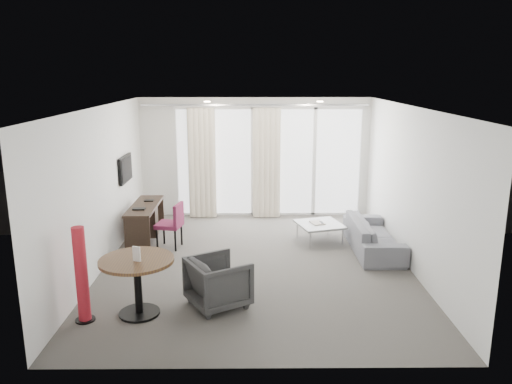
{
  "coord_description": "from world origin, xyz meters",
  "views": [
    {
      "loc": [
        -0.07,
        -7.8,
        3.13
      ],
      "look_at": [
        0.0,
        0.6,
        1.1
      ],
      "focal_mm": 35.0,
      "sensor_mm": 36.0,
      "label": 1
    }
  ],
  "objects_px": {
    "red_lamp": "(81,275)",
    "sofa": "(373,235)",
    "desk_chair": "(169,225)",
    "coffee_table": "(319,232)",
    "round_table": "(138,287)",
    "desk": "(146,223)",
    "rattan_chair_a": "(294,187)",
    "rattan_chair_b": "(336,186)",
    "tub_armchair": "(218,282)"
  },
  "relations": [
    {
      "from": "round_table",
      "to": "rattan_chair_a",
      "type": "bearing_deg",
      "value": 66.51
    },
    {
      "from": "red_lamp",
      "to": "rattan_chair_a",
      "type": "relative_size",
      "value": 1.64
    },
    {
      "from": "red_lamp",
      "to": "coffee_table",
      "type": "bearing_deg",
      "value": 41.79
    },
    {
      "from": "red_lamp",
      "to": "sofa",
      "type": "distance_m",
      "value": 5.06
    },
    {
      "from": "desk_chair",
      "to": "red_lamp",
      "type": "bearing_deg",
      "value": -92.4
    },
    {
      "from": "desk_chair",
      "to": "sofa",
      "type": "distance_m",
      "value": 3.69
    },
    {
      "from": "tub_armchair",
      "to": "rattan_chair_b",
      "type": "xyz_separation_m",
      "value": [
        2.54,
        5.76,
        0.02
      ]
    },
    {
      "from": "rattan_chair_a",
      "to": "rattan_chair_b",
      "type": "bearing_deg",
      "value": 16.16
    },
    {
      "from": "round_table",
      "to": "rattan_chair_b",
      "type": "relative_size",
      "value": 1.34
    },
    {
      "from": "round_table",
      "to": "red_lamp",
      "type": "height_order",
      "value": "red_lamp"
    },
    {
      "from": "desk",
      "to": "coffee_table",
      "type": "relative_size",
      "value": 1.92
    },
    {
      "from": "round_table",
      "to": "tub_armchair",
      "type": "distance_m",
      "value": 1.07
    },
    {
      "from": "rattan_chair_a",
      "to": "sofa",
      "type": "bearing_deg",
      "value": -64.34
    },
    {
      "from": "sofa",
      "to": "rattan_chair_b",
      "type": "relative_size",
      "value": 2.66
    },
    {
      "from": "desk_chair",
      "to": "coffee_table",
      "type": "xyz_separation_m",
      "value": [
        2.78,
        0.32,
        -0.24
      ]
    },
    {
      "from": "rattan_chair_b",
      "to": "round_table",
      "type": "bearing_deg",
      "value": -109.74
    },
    {
      "from": "rattan_chair_b",
      "to": "rattan_chair_a",
      "type": "bearing_deg",
      "value": -160.14
    },
    {
      "from": "red_lamp",
      "to": "round_table",
      "type": "bearing_deg",
      "value": 14.67
    },
    {
      "from": "tub_armchair",
      "to": "coffee_table",
      "type": "xyz_separation_m",
      "value": [
        1.74,
        2.65,
        -0.17
      ]
    },
    {
      "from": "desk",
      "to": "tub_armchair",
      "type": "distance_m",
      "value": 3.12
    },
    {
      "from": "desk",
      "to": "sofa",
      "type": "bearing_deg",
      "value": -7.44
    },
    {
      "from": "red_lamp",
      "to": "rattan_chair_a",
      "type": "distance_m",
      "value": 6.82
    },
    {
      "from": "round_table",
      "to": "red_lamp",
      "type": "xyz_separation_m",
      "value": [
        -0.66,
        -0.17,
        0.24
      ]
    },
    {
      "from": "desk_chair",
      "to": "coffee_table",
      "type": "height_order",
      "value": "desk_chair"
    },
    {
      "from": "desk_chair",
      "to": "sofa",
      "type": "height_order",
      "value": "desk_chair"
    },
    {
      "from": "tub_armchair",
      "to": "rattan_chair_b",
      "type": "distance_m",
      "value": 6.29
    },
    {
      "from": "sofa",
      "to": "round_table",
      "type": "bearing_deg",
      "value": 123.25
    },
    {
      "from": "desk_chair",
      "to": "red_lamp",
      "type": "height_order",
      "value": "red_lamp"
    },
    {
      "from": "desk_chair",
      "to": "rattan_chair_b",
      "type": "xyz_separation_m",
      "value": [
        3.59,
        3.42,
        -0.06
      ]
    },
    {
      "from": "red_lamp",
      "to": "coffee_table",
      "type": "relative_size",
      "value": 1.61
    },
    {
      "from": "coffee_table",
      "to": "sofa",
      "type": "xyz_separation_m",
      "value": [
        0.9,
        -0.49,
        0.1
      ]
    },
    {
      "from": "desk",
      "to": "sofa",
      "type": "height_order",
      "value": "desk"
    },
    {
      "from": "tub_armchair",
      "to": "desk",
      "type": "bearing_deg",
      "value": -0.48
    },
    {
      "from": "desk_chair",
      "to": "coffee_table",
      "type": "distance_m",
      "value": 2.81
    },
    {
      "from": "desk",
      "to": "rattan_chair_b",
      "type": "distance_m",
      "value": 5.1
    },
    {
      "from": "round_table",
      "to": "rattan_chair_b",
      "type": "bearing_deg",
      "value": 59.18
    },
    {
      "from": "desk",
      "to": "round_table",
      "type": "distance_m",
      "value": 3.0
    },
    {
      "from": "tub_armchair",
      "to": "rattan_chair_a",
      "type": "bearing_deg",
      "value": -45.29
    },
    {
      "from": "round_table",
      "to": "rattan_chair_a",
      "type": "xyz_separation_m",
      "value": [
        2.54,
        5.84,
        -0.0
      ]
    },
    {
      "from": "round_table",
      "to": "rattan_chair_b",
      "type": "distance_m",
      "value": 6.99
    },
    {
      "from": "desk",
      "to": "red_lamp",
      "type": "xyz_separation_m",
      "value": [
        -0.15,
        -3.13,
        0.28
      ]
    },
    {
      "from": "rattan_chair_b",
      "to": "tub_armchair",
      "type": "bearing_deg",
      "value": -102.77
    },
    {
      "from": "round_table",
      "to": "coffee_table",
      "type": "distance_m",
      "value": 4.02
    },
    {
      "from": "sofa",
      "to": "rattan_chair_a",
      "type": "distance_m",
      "value": 3.62
    },
    {
      "from": "coffee_table",
      "to": "tub_armchair",
      "type": "bearing_deg",
      "value": -123.22
    },
    {
      "from": "coffee_table",
      "to": "rattan_chair_b",
      "type": "distance_m",
      "value": 3.21
    },
    {
      "from": "round_table",
      "to": "tub_armchair",
      "type": "relative_size",
      "value": 1.29
    },
    {
      "from": "red_lamp",
      "to": "rattan_chair_b",
      "type": "bearing_deg",
      "value": 55.51
    },
    {
      "from": "tub_armchair",
      "to": "rattan_chair_a",
      "type": "distance_m",
      "value": 5.79
    },
    {
      "from": "coffee_table",
      "to": "sofa",
      "type": "relative_size",
      "value": 0.41
    }
  ]
}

